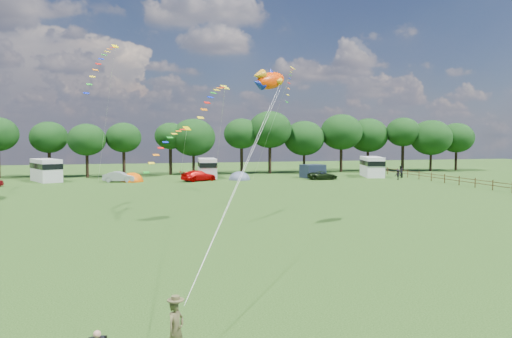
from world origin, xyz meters
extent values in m
plane|color=black|center=(0.00, 0.00, 0.00)|extent=(180.00, 180.00, 0.00)
cylinder|color=black|center=(-20.03, 56.31, 1.95)|extent=(0.47, 0.47, 3.90)
ellipsoid|color=#103311|center=(-20.03, 56.31, 6.00)|extent=(5.58, 5.58, 4.74)
cylinder|color=black|center=(-14.36, 53.27, 1.78)|extent=(0.44, 0.44, 3.56)
ellipsoid|color=#103311|center=(-14.36, 53.27, 5.64)|extent=(5.56, 5.56, 4.73)
cylinder|color=black|center=(-9.09, 54.23, 1.98)|extent=(0.47, 0.47, 3.95)
ellipsoid|color=#103311|center=(-9.09, 54.23, 5.95)|extent=(5.33, 5.33, 4.53)
cylinder|color=black|center=(-1.92, 56.03, 2.17)|extent=(0.50, 0.50, 4.33)
ellipsoid|color=#103311|center=(-1.92, 56.03, 6.19)|extent=(4.95, 4.95, 4.21)
cylinder|color=black|center=(1.70, 55.56, 1.66)|extent=(0.43, 0.43, 3.31)
ellipsoid|color=#103311|center=(1.70, 55.56, 5.95)|extent=(7.03, 7.03, 5.98)
cylinder|color=black|center=(9.66, 55.80, 2.18)|extent=(0.50, 0.50, 4.36)
ellipsoid|color=#103311|center=(9.66, 55.80, 6.56)|extent=(5.84, 5.84, 4.97)
cylinder|color=black|center=(14.25, 54.92, 2.27)|extent=(0.51, 0.51, 4.55)
ellipsoid|color=#103311|center=(14.25, 54.92, 7.23)|extent=(7.15, 7.15, 6.08)
cylinder|color=black|center=(20.49, 55.63, 1.61)|extent=(0.42, 0.42, 3.21)
ellipsoid|color=#103311|center=(20.49, 55.63, 5.80)|extent=(6.90, 6.90, 5.86)
cylinder|color=black|center=(26.98, 54.96, 2.09)|extent=(0.48, 0.48, 4.17)
ellipsoid|color=#103311|center=(26.98, 54.96, 6.86)|extent=(7.16, 7.16, 6.09)
cylinder|color=black|center=(32.97, 56.89, 1.83)|extent=(0.45, 0.45, 3.66)
ellipsoid|color=#103311|center=(32.97, 56.89, 6.31)|extent=(7.05, 7.05, 5.99)
cylinder|color=black|center=(38.41, 54.37, 2.32)|extent=(0.52, 0.52, 4.65)
ellipsoid|color=#103311|center=(38.41, 54.37, 6.88)|extent=(5.96, 5.96, 5.06)
cylinder|color=black|center=(43.16, 53.04, 1.59)|extent=(0.42, 0.42, 3.19)
ellipsoid|color=#103311|center=(43.16, 53.04, 5.89)|extent=(7.23, 7.23, 6.14)
cylinder|color=black|center=(48.55, 53.44, 1.76)|extent=(0.44, 0.44, 3.52)
ellipsoid|color=#103311|center=(48.55, 53.44, 5.86)|extent=(6.22, 6.22, 5.28)
cylinder|color=#472D19|center=(32.00, 21.00, 0.60)|extent=(0.12, 0.12, 1.20)
cylinder|color=#472D19|center=(32.00, 24.00, 0.60)|extent=(0.12, 0.12, 1.20)
cylinder|color=#472D19|center=(32.00, 22.50, 0.95)|extent=(0.08, 3.00, 0.08)
cylinder|color=#472D19|center=(32.00, 22.50, 0.55)|extent=(0.08, 3.00, 0.08)
cylinder|color=#472D19|center=(32.00, 27.00, 0.60)|extent=(0.12, 0.12, 1.20)
cylinder|color=#472D19|center=(32.00, 25.50, 0.95)|extent=(0.08, 3.00, 0.08)
cylinder|color=#472D19|center=(32.00, 25.50, 0.55)|extent=(0.08, 3.00, 0.08)
cylinder|color=#472D19|center=(32.00, 30.00, 0.60)|extent=(0.12, 0.12, 1.20)
cylinder|color=#472D19|center=(32.00, 28.50, 0.95)|extent=(0.08, 3.00, 0.08)
cylinder|color=#472D19|center=(32.00, 28.50, 0.55)|extent=(0.08, 3.00, 0.08)
cylinder|color=#472D19|center=(32.00, 33.00, 0.60)|extent=(0.12, 0.12, 1.20)
cylinder|color=#472D19|center=(32.00, 31.50, 0.95)|extent=(0.08, 3.00, 0.08)
cylinder|color=#472D19|center=(32.00, 31.50, 0.55)|extent=(0.08, 3.00, 0.08)
cylinder|color=#472D19|center=(32.00, 36.00, 0.60)|extent=(0.12, 0.12, 1.20)
cylinder|color=#472D19|center=(32.00, 34.50, 0.95)|extent=(0.08, 3.00, 0.08)
cylinder|color=#472D19|center=(32.00, 34.50, 0.55)|extent=(0.08, 3.00, 0.08)
cylinder|color=#472D19|center=(32.00, 39.00, 0.60)|extent=(0.12, 0.12, 1.20)
cylinder|color=#472D19|center=(32.00, 37.50, 0.95)|extent=(0.08, 3.00, 0.08)
cylinder|color=#472D19|center=(32.00, 37.50, 0.55)|extent=(0.08, 3.00, 0.08)
cylinder|color=#472D19|center=(32.00, 42.00, 0.60)|extent=(0.12, 0.12, 1.20)
cylinder|color=#472D19|center=(32.00, 40.50, 0.95)|extent=(0.08, 3.00, 0.08)
cylinder|color=#472D19|center=(32.00, 40.50, 0.55)|extent=(0.08, 3.00, 0.08)
cylinder|color=#472D19|center=(32.00, 45.00, 0.60)|extent=(0.12, 0.12, 1.20)
cylinder|color=#472D19|center=(32.00, 43.50, 0.95)|extent=(0.08, 3.00, 0.08)
cylinder|color=#472D19|center=(32.00, 43.50, 0.55)|extent=(0.08, 3.00, 0.08)
cylinder|color=#472D19|center=(32.00, 48.00, 0.60)|extent=(0.12, 0.12, 1.20)
cylinder|color=#472D19|center=(32.00, 46.50, 0.95)|extent=(0.08, 3.00, 0.08)
cylinder|color=#472D19|center=(32.00, 46.50, 0.55)|extent=(0.08, 3.00, 0.08)
cylinder|color=#472D19|center=(32.00, 51.00, 0.60)|extent=(0.12, 0.12, 1.20)
cylinder|color=#472D19|center=(32.00, 49.50, 0.95)|extent=(0.08, 3.00, 0.08)
cylinder|color=#472D19|center=(32.00, 49.50, 0.55)|extent=(0.08, 3.00, 0.08)
imported|color=#9DA2A7|center=(-9.60, 44.74, 0.71)|extent=(4.26, 2.49, 1.42)
imported|color=#BB0404|center=(0.92, 43.80, 0.73)|extent=(5.28, 3.89, 1.46)
imported|color=black|center=(18.33, 41.77, 0.59)|extent=(4.49, 2.36, 1.18)
cube|color=silver|center=(-19.31, 48.35, 1.53)|extent=(4.89, 6.64, 3.05)
cube|color=black|center=(-19.31, 48.35, 2.15)|extent=(4.99, 6.77, 0.72)
cylinder|color=black|center=(-18.52, 46.60, 0.43)|extent=(0.91, 0.64, 0.86)
cylinder|color=black|center=(-20.10, 50.10, 0.43)|extent=(0.91, 0.64, 0.86)
cube|color=silver|center=(2.84, 48.59, 1.44)|extent=(2.92, 5.94, 2.88)
cube|color=black|center=(2.84, 48.59, 2.03)|extent=(2.97, 6.06, 0.68)
cylinder|color=black|center=(2.70, 46.78, 0.41)|extent=(0.83, 0.36, 0.81)
cylinder|color=black|center=(2.99, 50.39, 0.41)|extent=(0.83, 0.36, 0.81)
cube|color=white|center=(27.53, 44.70, 1.51)|extent=(4.06, 6.49, 3.01)
cube|color=black|center=(27.53, 44.70, 2.12)|extent=(4.14, 6.62, 0.71)
cylinder|color=black|center=(27.03, 42.87, 0.42)|extent=(0.90, 0.52, 0.85)
cylinder|color=black|center=(28.02, 46.53, 0.42)|extent=(0.90, 0.52, 0.85)
ellipsoid|color=#E45100|center=(-7.96, 45.22, 0.02)|extent=(2.95, 3.39, 2.42)
cylinder|color=#E45100|center=(-7.96, 45.22, 0.04)|extent=(3.10, 3.10, 0.08)
ellipsoid|color=#495369|center=(6.78, 44.29, 0.02)|extent=(2.97, 3.42, 2.32)
cylinder|color=#495369|center=(6.78, 44.29, 0.04)|extent=(3.12, 3.12, 0.08)
cube|color=#172030|center=(18.04, 44.98, 0.98)|extent=(3.66, 3.23, 1.96)
imported|color=brown|center=(-7.02, -10.56, 0.81)|extent=(0.70, 0.69, 1.63)
sphere|color=tan|center=(-9.09, -11.05, 1.08)|extent=(0.20, 0.20, 0.20)
ellipsoid|color=#F43900|center=(1.17, 8.61, 9.97)|extent=(2.98, 2.49, 1.66)
ellipsoid|color=yellow|center=(1.17, 8.61, 9.84)|extent=(1.86, 1.55, 0.91)
cone|color=orange|center=(0.13, 7.91, 10.23)|extent=(1.25, 1.17, 0.87)
cone|color=#0D1DA6|center=(0.13, 7.91, 9.71)|extent=(1.25, 1.17, 0.87)
cone|color=#0D1DA6|center=(1.24, 8.66, 10.50)|extent=(0.92, 0.95, 0.74)
sphere|color=white|center=(1.82, 9.42, 10.12)|extent=(0.28, 0.28, 0.28)
sphere|color=black|center=(1.86, 9.49, 10.12)|extent=(0.14, 0.14, 0.14)
cube|color=#FEE700|center=(-9.55, 32.40, 15.89)|extent=(0.81, 0.76, 0.39)
cube|color=red|center=(-9.82, 31.90, 15.66)|extent=(0.62, 0.46, 0.11)
cube|color=orange|center=(-10.09, 31.41, 15.40)|extent=(0.62, 0.46, 0.12)
cube|color=yellow|center=(-10.36, 30.91, 15.05)|extent=(0.62, 0.45, 0.13)
cube|color=#198C1E|center=(-10.63, 30.42, 14.63)|extent=(0.62, 0.45, 0.14)
cube|color=#0C1EB2|center=(-10.90, 29.92, 14.12)|extent=(0.62, 0.45, 0.15)
cube|color=red|center=(-11.17, 29.43, 13.54)|extent=(0.62, 0.44, 0.16)
cube|color=orange|center=(-11.44, 28.93, 12.87)|extent=(0.61, 0.44, 0.17)
cube|color=yellow|center=(-11.71, 28.44, 12.13)|extent=(0.61, 0.43, 0.18)
cube|color=#198C1E|center=(-11.98, 27.94, 11.30)|extent=(0.61, 0.42, 0.18)
cube|color=#0C1EB2|center=(-12.25, 27.45, 10.40)|extent=(0.60, 0.42, 0.19)
cube|color=#EFC100|center=(-3.31, 19.68, 6.88)|extent=(0.75, 0.72, 0.36)
cube|color=red|center=(-3.71, 19.23, 6.77)|extent=(0.57, 0.44, 0.10)
cube|color=orange|center=(-4.12, 18.78, 6.62)|extent=(0.57, 0.44, 0.11)
cube|color=yellow|center=(-4.52, 18.33, 6.39)|extent=(0.57, 0.44, 0.12)
cube|color=#198C1E|center=(-4.93, 17.88, 6.09)|extent=(0.57, 0.43, 0.13)
cube|color=#0C1EB2|center=(-5.33, 17.43, 5.70)|extent=(0.57, 0.43, 0.14)
cube|color=red|center=(-5.74, 16.98, 5.23)|extent=(0.57, 0.43, 0.15)
cube|color=orange|center=(-6.14, 16.53, 4.68)|extent=(0.56, 0.42, 0.16)
cube|color=yellow|center=(-6.55, 16.08, 4.05)|extent=(0.56, 0.42, 0.16)
cube|color=#198C1E|center=(-6.95, 15.63, 3.35)|extent=(0.56, 0.41, 0.17)
cube|color=yellow|center=(-0.95, 14.05, 9.99)|extent=(0.78, 0.76, 0.37)
cube|color=red|center=(-1.27, 13.51, 9.92)|extent=(0.57, 0.50, 0.10)
cube|color=orange|center=(-1.58, 12.97, 9.80)|extent=(0.56, 0.49, 0.11)
cube|color=yellow|center=(-1.90, 12.43, 9.61)|extent=(0.56, 0.49, 0.12)
cube|color=#198C1E|center=(-2.21, 11.89, 9.34)|extent=(0.56, 0.49, 0.13)
cube|color=#0C1EB2|center=(-2.53, 11.35, 8.99)|extent=(0.56, 0.48, 0.14)
cube|color=red|center=(-2.84, 10.81, 8.56)|extent=(0.55, 0.48, 0.15)
cube|color=orange|center=(-3.16, 10.27, 8.04)|extent=(0.55, 0.48, 0.16)
cube|color=yellow|center=(-3.47, 9.73, 7.45)|extent=(0.55, 0.47, 0.17)
imported|color=black|center=(30.50, 41.49, 0.91)|extent=(1.03, 0.98, 1.82)
imported|color=black|center=(28.59, 38.96, 0.73)|extent=(0.98, 0.51, 1.46)
cube|color=yellow|center=(9.14, 27.88, 13.60)|extent=(0.71, 0.72, 0.34)
cube|color=red|center=(8.91, 27.38, 13.44)|extent=(0.48, 0.52, 0.10)
cube|color=orange|center=(8.69, 26.89, 13.24)|extent=(0.48, 0.52, 0.10)
cube|color=yellow|center=(8.46, 26.39, 12.95)|extent=(0.47, 0.51, 0.11)
cube|color=#198C1E|center=(8.24, 25.90, 12.59)|extent=(0.47, 0.51, 0.12)
cube|color=#0C1EB2|center=(8.01, 25.40, 12.15)|extent=(0.47, 0.51, 0.13)
cube|color=red|center=(7.79, 24.91, 11.63)|extent=(0.46, 0.51, 0.14)
cube|color=orange|center=(7.56, 24.41, 11.03)|extent=(0.46, 0.50, 0.15)
cube|color=yellow|center=(7.34, 23.92, 10.34)|extent=(0.45, 0.50, 0.15)
cube|color=#198C1E|center=(7.11, 23.42, 9.58)|extent=(0.45, 0.50, 0.16)
camera|label=1|loc=(-8.19, -24.33, 6.23)|focal=35.00mm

